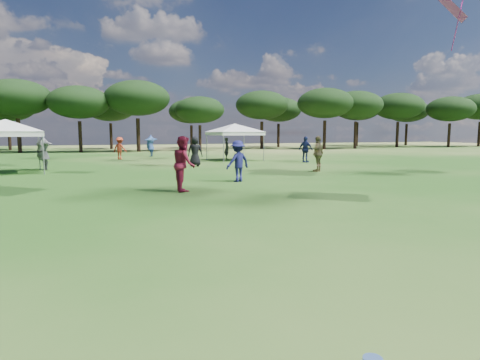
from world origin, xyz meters
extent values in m
cylinder|color=black|center=(-8.39, 45.81, 1.73)|extent=(0.40, 0.40, 3.46)
ellipsoid|color=black|center=(-8.39, 45.81, 5.54)|extent=(6.73, 6.73, 3.63)
cylinder|color=black|center=(-2.58, 44.63, 1.61)|extent=(0.37, 0.37, 3.21)
ellipsoid|color=black|center=(-2.58, 44.63, 5.14)|extent=(6.24, 6.24, 3.36)
cylinder|color=black|center=(3.26, 44.18, 1.78)|extent=(0.41, 0.41, 3.56)
ellipsoid|color=black|center=(3.26, 44.18, 5.69)|extent=(6.91, 6.91, 3.73)
cylinder|color=black|center=(10.19, 44.51, 1.44)|extent=(0.33, 0.33, 2.88)
ellipsoid|color=black|center=(10.19, 44.51, 4.61)|extent=(5.60, 5.60, 3.02)
cylinder|color=black|center=(18.96, 46.98, 1.72)|extent=(0.39, 0.39, 3.44)
ellipsoid|color=black|center=(18.96, 46.98, 5.51)|extent=(6.69, 6.69, 3.60)
cylinder|color=black|center=(25.77, 43.05, 1.77)|extent=(0.40, 0.40, 3.53)
ellipsoid|color=black|center=(25.77, 43.05, 5.65)|extent=(6.86, 6.86, 3.70)
cylinder|color=black|center=(30.65, 43.46, 1.73)|extent=(0.40, 0.40, 3.47)
ellipsoid|color=black|center=(30.65, 43.46, 5.55)|extent=(6.74, 6.74, 3.63)
cylinder|color=black|center=(39.22, 45.46, 1.79)|extent=(0.41, 0.41, 3.57)
ellipsoid|color=black|center=(39.22, 45.46, 5.72)|extent=(6.94, 6.94, 3.74)
cylinder|color=black|center=(46.34, 43.12, 1.68)|extent=(0.38, 0.38, 3.35)
ellipsoid|color=black|center=(46.34, 43.12, 5.37)|extent=(6.51, 6.51, 3.51)
cylinder|color=black|center=(52.84, 43.62, 1.83)|extent=(0.42, 0.42, 3.66)
cylinder|color=black|center=(-10.52, 53.31, 1.56)|extent=(0.36, 0.36, 3.11)
ellipsoid|color=black|center=(-10.52, 53.31, 4.98)|extent=(6.05, 6.05, 3.26)
cylinder|color=black|center=(0.83, 52.52, 1.60)|extent=(0.37, 0.37, 3.20)
ellipsoid|color=black|center=(0.83, 52.52, 5.12)|extent=(6.21, 6.21, 3.35)
cylinder|color=black|center=(10.82, 51.34, 1.50)|extent=(0.34, 0.34, 2.99)
ellipsoid|color=black|center=(10.82, 51.34, 4.79)|extent=(5.81, 5.81, 3.13)
cylinder|color=black|center=(23.62, 51.75, 1.66)|extent=(0.38, 0.38, 3.31)
ellipsoid|color=black|center=(23.62, 51.75, 5.30)|extent=(6.43, 6.43, 3.47)
cylinder|color=black|center=(37.30, 52.12, 1.82)|extent=(0.42, 0.42, 3.64)
ellipsoid|color=black|center=(37.30, 52.12, 5.82)|extent=(7.06, 7.06, 3.81)
cylinder|color=black|center=(46.40, 51.51, 1.73)|extent=(0.40, 0.40, 3.46)
ellipsoid|color=black|center=(46.40, 51.51, 5.53)|extent=(6.72, 6.72, 3.62)
cylinder|color=gray|center=(-3.72, 21.07, 1.00)|extent=(0.06, 0.06, 2.01)
cylinder|color=gray|center=(-4.22, 24.03, 1.00)|extent=(0.06, 0.06, 2.01)
cube|color=white|center=(-5.45, 22.30, 1.96)|extent=(3.65, 3.65, 0.25)
pyramid|color=white|center=(-5.45, 22.30, 2.68)|extent=(6.36, 6.36, 0.60)
cylinder|color=gray|center=(6.93, 25.72, 1.00)|extent=(0.06, 0.06, 2.01)
cylinder|color=gray|center=(10.07, 26.04, 1.00)|extent=(0.06, 0.06, 2.01)
cylinder|color=gray|center=(6.61, 28.85, 1.00)|extent=(0.06, 0.06, 2.01)
cylinder|color=gray|center=(9.74, 29.17, 1.00)|extent=(0.06, 0.06, 2.01)
cube|color=white|center=(8.34, 27.44, 1.96)|extent=(3.63, 3.63, 0.25)
pyramid|color=white|center=(8.34, 27.44, 2.68)|extent=(6.70, 6.70, 0.60)
imported|color=#4B4A4F|center=(-3.99, 23.61, 0.91)|extent=(1.47, 2.30, 1.83)
imported|color=maroon|center=(1.44, 13.20, 0.95)|extent=(0.80, 0.99, 1.91)
imported|color=black|center=(4.31, 23.21, 0.90)|extent=(1.03, 0.85, 1.81)
imported|color=navy|center=(3.21, 34.58, 0.92)|extent=(1.77, 2.23, 1.84)
imported|color=navy|center=(12.19, 23.77, 0.89)|extent=(0.90, 1.12, 1.78)
imported|color=#A6331B|center=(0.49, 31.34, 0.85)|extent=(1.25, 1.18, 1.70)
imported|color=#2B2C30|center=(8.25, 28.95, 0.82)|extent=(0.47, 0.65, 1.64)
imported|color=olive|center=(9.51, 17.73, 0.93)|extent=(1.15, 1.00, 1.86)
imported|color=#171951|center=(4.12, 15.12, 0.85)|extent=(1.24, 0.95, 1.70)
plane|color=#B52D9A|center=(13.16, 13.63, 7.74)|extent=(2.99, 2.80, 2.03)
camera|label=1|loc=(-1.52, -0.37, 2.01)|focal=30.00mm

